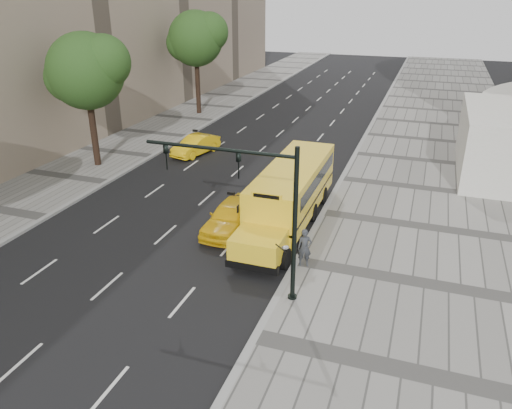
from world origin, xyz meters
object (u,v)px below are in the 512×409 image
(taxi_far, at_px, (196,145))
(traffic_signal, at_px, (259,202))
(taxi_near, at_px, (231,216))
(tree_b, at_px, (87,71))
(pedestrian, at_px, (305,248))
(school_bus, at_px, (291,190))
(tree_c, at_px, (197,38))

(taxi_far, bearing_deg, traffic_signal, -42.97)
(taxi_far, bearing_deg, taxi_near, -42.62)
(tree_b, height_order, pedestrian, tree_b)
(taxi_near, xyz_separation_m, taxi_far, (-7.23, 10.86, -0.10))
(school_bus, relative_size, pedestrian, 6.71)
(tree_c, xyz_separation_m, pedestrian, (16.80, -24.84, -6.10))
(pedestrian, bearing_deg, taxi_far, 116.95)
(tree_c, bearing_deg, taxi_far, -66.04)
(traffic_signal, bearing_deg, taxi_far, 123.32)
(tree_c, bearing_deg, pedestrian, -55.93)
(taxi_near, bearing_deg, tree_b, 155.63)
(tree_c, height_order, school_bus, tree_c)
(tree_b, distance_m, school_bus, 16.15)
(taxi_near, relative_size, taxi_far, 1.10)
(tree_b, distance_m, tree_c, 16.34)
(tree_b, height_order, traffic_signal, tree_b)
(school_bus, height_order, taxi_far, school_bus)
(tree_c, height_order, traffic_signal, tree_c)
(taxi_far, relative_size, pedestrian, 2.46)
(tree_c, distance_m, taxi_far, 14.20)
(school_bus, distance_m, taxi_far, 13.15)
(taxi_near, relative_size, pedestrian, 2.71)
(tree_b, bearing_deg, taxi_far, 42.78)
(tree_c, distance_m, taxi_near, 26.39)
(taxi_near, height_order, traffic_signal, traffic_signal)
(tree_b, relative_size, tree_c, 0.93)
(taxi_far, bearing_deg, school_bus, -28.14)
(tree_b, height_order, school_bus, tree_b)
(school_bus, xyz_separation_m, pedestrian, (1.90, -4.53, -0.75))
(tree_b, relative_size, traffic_signal, 1.40)
(school_bus, relative_size, taxi_near, 2.48)
(tree_c, bearing_deg, traffic_signal, -60.42)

